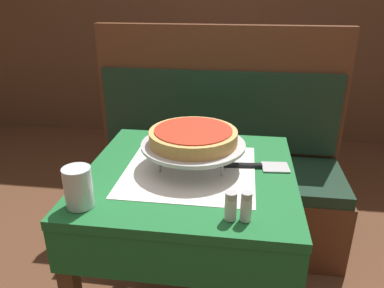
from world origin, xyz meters
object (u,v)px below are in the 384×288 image
(water_glass_near, at_px, (78,187))
(dining_table_front, at_px, (190,198))
(pizza_pan_stand, at_px, (193,146))
(pizza_server, at_px, (255,166))
(pepper_shaker, at_px, (246,207))
(booth_bench, at_px, (215,182))
(salt_shaker, at_px, (231,206))
(deep_dish_pizza, at_px, (193,136))
(dining_table_rear, at_px, (224,82))
(condiment_caddy, at_px, (235,64))

(water_glass_near, bearing_deg, dining_table_front, 43.59)
(pizza_pan_stand, bearing_deg, pizza_server, 5.44)
(pepper_shaker, bearing_deg, booth_bench, 98.82)
(dining_table_front, distance_m, pizza_pan_stand, 0.19)
(pizza_pan_stand, distance_m, water_glass_near, 0.41)
(salt_shaker, distance_m, pepper_shaker, 0.04)
(pizza_pan_stand, distance_m, salt_shaker, 0.34)
(booth_bench, xyz_separation_m, pizza_server, (0.19, -0.67, 0.44))
(pizza_server, xyz_separation_m, salt_shaker, (-0.07, -0.33, 0.04))
(dining_table_front, distance_m, deep_dish_pizza, 0.23)
(pepper_shaker, bearing_deg, deep_dish_pizza, 121.10)
(dining_table_rear, xyz_separation_m, pizza_pan_stand, (-0.01, -1.64, 0.17))
(salt_shaker, bearing_deg, pizza_server, 77.43)
(water_glass_near, relative_size, condiment_caddy, 0.71)
(dining_table_rear, height_order, condiment_caddy, condiment_caddy)
(pizza_pan_stand, distance_m, deep_dish_pizza, 0.03)
(booth_bench, bearing_deg, dining_table_rear, 90.93)
(dining_table_front, bearing_deg, condiment_caddy, 86.38)
(pizza_server, bearing_deg, condiment_caddy, 94.38)
(pepper_shaker, relative_size, condiment_caddy, 0.50)
(condiment_caddy, bearing_deg, dining_table_rear, 146.73)
(deep_dish_pizza, xyz_separation_m, salt_shaker, (0.14, -0.30, -0.07))
(dining_table_rear, xyz_separation_m, condiment_caddy, (0.08, -0.05, 0.15))
(water_glass_near, distance_m, condiment_caddy, 1.92)
(pizza_server, height_order, salt_shaker, salt_shaker)
(dining_table_front, bearing_deg, dining_table_rear, 89.27)
(salt_shaker, height_order, pepper_shaker, pepper_shaker)
(salt_shaker, height_order, condiment_caddy, condiment_caddy)
(dining_table_rear, relative_size, booth_bench, 0.60)
(pizza_server, bearing_deg, dining_table_front, -166.76)
(booth_bench, height_order, pizza_pan_stand, booth_bench)
(dining_table_front, bearing_deg, pizza_pan_stand, 77.18)
(pizza_pan_stand, bearing_deg, water_glass_near, -133.91)
(pizza_pan_stand, distance_m, condiment_caddy, 1.59)
(dining_table_front, xyz_separation_m, pizza_pan_stand, (0.01, 0.03, 0.19))
(dining_table_front, relative_size, pepper_shaker, 9.06)
(dining_table_rear, bearing_deg, dining_table_front, -90.73)
(water_glass_near, bearing_deg, condiment_caddy, 78.55)
(dining_table_rear, height_order, salt_shaker, salt_shaker)
(pizza_pan_stand, height_order, water_glass_near, water_glass_near)
(salt_shaker, bearing_deg, dining_table_rear, 93.79)
(deep_dish_pizza, xyz_separation_m, pepper_shaker, (0.18, -0.30, -0.07))
(pizza_server, xyz_separation_m, water_glass_near, (-0.50, -0.32, 0.06))
(pepper_shaker, bearing_deg, pizza_pan_stand, 121.10)
(water_glass_near, xyz_separation_m, salt_shaker, (0.43, -0.01, -0.02))
(deep_dish_pizza, relative_size, salt_shaker, 3.70)
(pizza_pan_stand, relative_size, pizza_server, 1.43)
(water_glass_near, height_order, condiment_caddy, condiment_caddy)
(booth_bench, xyz_separation_m, pepper_shaker, (0.15, -0.99, 0.48))
(pizza_pan_stand, bearing_deg, pepper_shaker, -58.90)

